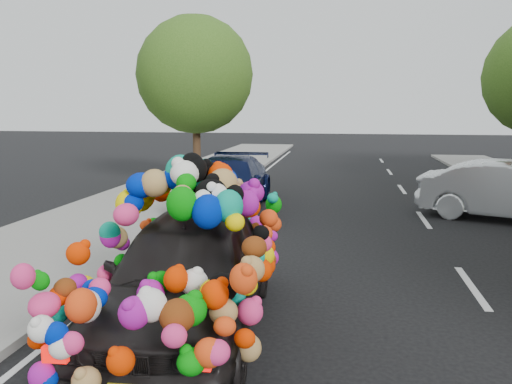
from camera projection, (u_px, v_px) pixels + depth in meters
ground at (252, 275)px, 8.64m from camera, size 100.00×100.00×0.00m
sidewalk at (27, 259)px, 9.36m from camera, size 4.00×60.00×0.12m
kerb at (125, 264)px, 9.03m from camera, size 0.15×60.00×0.13m
lane_markings at (472, 287)px, 8.03m from camera, size 6.00×50.00×0.01m
tree_near_sidewalk at (195, 75)px, 17.85m from camera, size 4.20×4.20×6.13m
plush_art_car at (189, 245)px, 6.36m from camera, size 2.50×4.86×2.19m
navy_sedan at (227, 184)px, 14.09m from camera, size 2.23×5.18×1.49m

